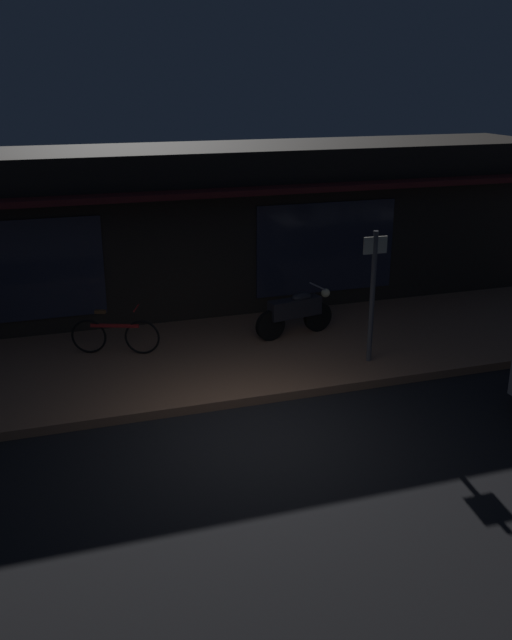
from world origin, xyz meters
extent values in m
plane|color=black|center=(0.00, 0.00, 0.00)|extent=(60.00, 60.00, 0.00)
cube|color=#8C6047|center=(0.00, 3.00, 0.07)|extent=(18.00, 4.00, 0.15)
cube|color=black|center=(0.00, 6.40, 1.80)|extent=(18.00, 2.80, 3.60)
cube|color=#262838|center=(-3.20, 4.98, 1.50)|extent=(3.20, 0.04, 2.00)
cube|color=#262838|center=(3.20, 4.98, 1.50)|extent=(3.20, 0.04, 2.00)
cube|color=#591919|center=(0.00, 4.75, 2.85)|extent=(16.20, 0.50, 0.12)
cylinder|color=black|center=(1.36, 3.36, 0.45)|extent=(0.61, 0.23, 0.60)
cylinder|color=black|center=(2.44, 3.56, 0.45)|extent=(0.61, 0.23, 0.60)
cube|color=black|center=(1.90, 3.46, 0.73)|extent=(1.13, 0.48, 0.36)
ellipsoid|color=black|center=(2.05, 3.48, 0.93)|extent=(0.48, 0.32, 0.20)
sphere|color=#F9EDB7|center=(2.61, 3.59, 0.93)|extent=(0.18, 0.18, 0.18)
cylinder|color=gray|center=(2.42, 3.55, 1.10)|extent=(0.13, 0.55, 0.03)
torus|color=black|center=(-2.07, 3.74, 0.48)|extent=(0.63, 0.27, 0.66)
torus|color=black|center=(-1.14, 3.40, 0.48)|extent=(0.63, 0.27, 0.66)
cube|color=#A51E1E|center=(-1.60, 3.57, 0.70)|extent=(0.86, 0.35, 0.06)
cube|color=brown|center=(-1.84, 3.66, 0.97)|extent=(0.22, 0.14, 0.06)
cylinder|color=#A51E1E|center=(-1.21, 3.42, 1.05)|extent=(0.17, 0.40, 0.02)
cylinder|color=#47474C|center=(2.73, 1.82, 1.35)|extent=(0.09, 0.09, 2.40)
cube|color=beige|center=(2.73, 1.82, 2.30)|extent=(0.44, 0.03, 0.30)
camera|label=1|loc=(-2.78, -8.67, 5.05)|focal=38.91mm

